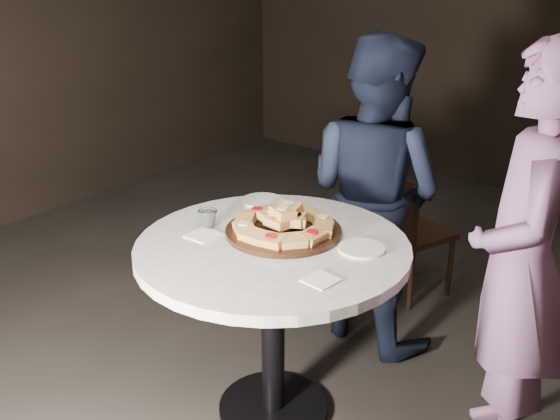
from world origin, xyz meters
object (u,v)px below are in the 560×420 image
focaccia_pile (284,221)px  chair_far (405,226)px  diner_navy (374,193)px  diner_teal (522,266)px  table (273,277)px  water_glass (208,219)px  serving_board (284,231)px

focaccia_pile → chair_far: (-0.02, 1.21, -0.45)m
diner_navy → diner_teal: (0.89, -0.45, 0.04)m
diner_navy → focaccia_pile: bearing=98.0°
table → focaccia_pile: size_ratio=2.62×
water_glass → diner_navy: bearing=70.9°
table → water_glass: 0.38m
serving_board → focaccia_pile: bearing=3.1°
focaccia_pile → water_glass: bearing=-154.4°
focaccia_pile → water_glass: 0.34m
chair_far → water_glass: bearing=98.7°
chair_far → diner_teal: diner_teal is taller
focaccia_pile → chair_far: size_ratio=0.55×
serving_board → focaccia_pile: size_ratio=1.11×
table → diner_navy: bearing=90.9°
chair_far → diner_navy: 0.58m
table → diner_navy: (-0.01, 0.86, 0.12)m
chair_far → diner_teal: size_ratio=0.47×
water_glass → chair_far: water_glass is taller
table → diner_teal: (0.88, 0.40, 0.16)m
focaccia_pile → table: bearing=-79.8°
water_glass → focaccia_pile: bearing=25.6°
diner_navy → water_glass: bearing=79.4°
focaccia_pile → water_glass: size_ratio=5.32×
table → water_glass: size_ratio=13.95×
table → water_glass: bearing=-172.7°
focaccia_pile → water_glass: (-0.30, -0.15, -0.02)m
water_glass → diner_navy: diner_navy is taller
diner_teal → serving_board: bearing=-92.0°
table → chair_far: bearing=91.8°
chair_far → diner_navy: diner_navy is taller
table → diner_navy: size_ratio=0.72×
diner_teal → focaccia_pile: bearing=-91.9°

